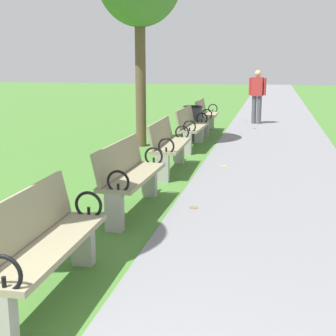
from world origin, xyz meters
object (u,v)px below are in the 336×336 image
Objects in this scene: park_bench_5 at (191,127)px; trash_bin at (193,123)px; park_bench_3 at (130,175)px; park_bench_6 at (206,115)px; pedestrian_walking at (257,94)px; park_bench_4 at (168,144)px; park_bench_2 at (42,244)px.

park_bench_5 is 1.92× the size of trash_bin.
park_bench_5 is (0.00, 4.74, 0.00)m from park_bench_3.
park_bench_3 is 4.74m from park_bench_5.
park_bench_5 is 2.40m from park_bench_6.
park_bench_5 is at bearing -105.47° from pedestrian_walking.
park_bench_6 is (0.00, 4.79, 0.00)m from park_bench_4.
park_bench_3 reaches higher than trash_bin.
trash_bin is (-1.42, -3.45, -0.50)m from pedestrian_walking.
park_bench_4 is at bearing -90.00° from park_bench_6.
park_bench_4 is 4.79m from park_bench_6.
park_bench_6 is at bearing 90.00° from park_bench_2.
park_bench_3 is 1.00× the size of park_bench_5.
park_bench_2 is 1.91× the size of trash_bin.
park_bench_2 is at bearing -90.00° from park_bench_5.
park_bench_2 and park_bench_4 have the same top height.
park_bench_6 is 0.99× the size of pedestrian_walking.
park_bench_2 and park_bench_6 have the same top height.
park_bench_4 is (-0.00, 2.36, 0.00)m from park_bench_3.
park_bench_2 and park_bench_3 have the same top height.
park_bench_3 is at bearing -88.57° from trash_bin.
park_bench_5 is at bearing 90.00° from park_bench_2.
park_bench_2 is 8.32m from trash_bin.
park_bench_2 is 2.43m from park_bench_3.
park_bench_2 is 4.79m from park_bench_4.
park_bench_6 is 1.92× the size of trash_bin.
park_bench_2 is 1.00× the size of park_bench_3.
park_bench_2 is 0.99× the size of pedestrian_walking.
pedestrian_walking is 1.93× the size of trash_bin.
park_bench_5 is at bearing -82.67° from trash_bin.
park_bench_5 is at bearing 90.00° from park_bench_4.
park_bench_4 is at bearing 90.00° from park_bench_2.
trash_bin is at bearing 92.39° from park_bench_4.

